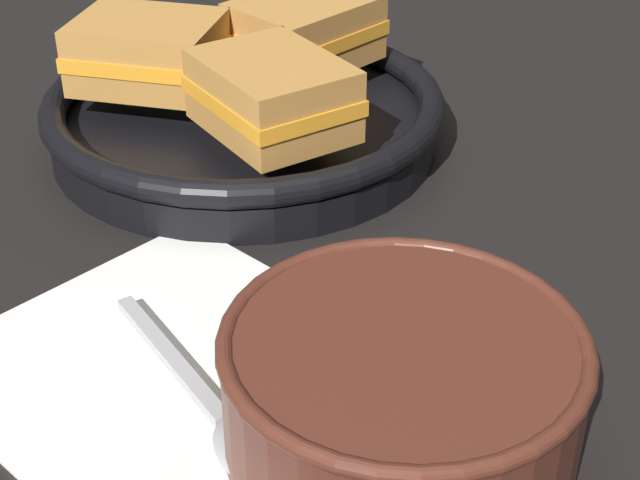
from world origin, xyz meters
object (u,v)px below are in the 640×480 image
(skillet, at_px, (245,117))
(sandwich_far_left, at_px, (304,31))
(spoon, at_px, (228,425))
(soup_bowl, at_px, (402,387))
(sandwich_near_left, at_px, (148,52))
(sandwich_near_right, at_px, (272,95))

(skillet, relative_size, sandwich_far_left, 2.52)
(spoon, height_order, sandwich_far_left, sandwich_far_left)
(soup_bowl, distance_m, spoon, 0.08)
(sandwich_near_left, bearing_deg, spoon, -42.21)
(skillet, bearing_deg, sandwich_far_left, 84.61)
(soup_bowl, bearing_deg, sandwich_far_left, 131.37)
(soup_bowl, distance_m, sandwich_far_left, 0.36)
(spoon, relative_size, skillet, 0.56)
(skillet, height_order, sandwich_near_right, sandwich_near_right)
(spoon, distance_m, sandwich_near_left, 0.32)
(spoon, xyz_separation_m, sandwich_near_left, (-0.23, 0.21, 0.06))
(sandwich_near_left, distance_m, sandwich_near_right, 0.11)
(spoon, distance_m, sandwich_near_right, 0.24)
(spoon, distance_m, sandwich_far_left, 0.35)
(sandwich_near_left, xyz_separation_m, sandwich_far_left, (0.07, 0.09, 0.00))
(soup_bowl, xyz_separation_m, sandwich_far_left, (-0.24, 0.27, 0.03))
(skillet, distance_m, sandwich_near_right, 0.08)
(soup_bowl, relative_size, sandwich_near_left, 1.33)
(soup_bowl, distance_m, sandwich_near_left, 0.35)
(sandwich_near_right, bearing_deg, sandwich_near_left, 174.61)
(spoon, relative_size, sandwich_near_right, 1.30)
(sandwich_near_right, distance_m, sandwich_far_left, 0.11)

